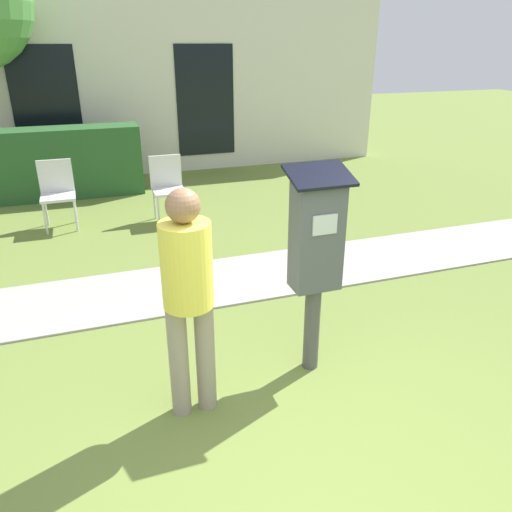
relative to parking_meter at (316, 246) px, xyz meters
name	(u,v)px	position (x,y,z in m)	size (l,w,h in m)	color
sidewalk	(194,285)	(-0.56, 1.67, -1.01)	(12.00, 1.10, 0.02)	#A3A099
building_facade	(127,86)	(-0.56, 6.75, 0.58)	(10.00, 0.26, 3.20)	silver
parking_meter	(316,246)	(0.00, 0.00, 0.00)	(0.44, 0.31, 1.59)	#4C4C4C
person_standing	(188,289)	(-0.96, -0.19, -0.09)	(0.32, 0.32, 1.58)	gray
outdoor_chair_left	(57,189)	(-1.86, 4.06, -0.49)	(0.44, 0.44, 0.90)	silver
outdoor_chair_middle	(168,183)	(-0.42, 3.85, -0.49)	(0.44, 0.44, 0.90)	silver
hedge_row	(69,162)	(-1.70, 5.57, -0.47)	(2.24, 0.60, 1.10)	#285628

